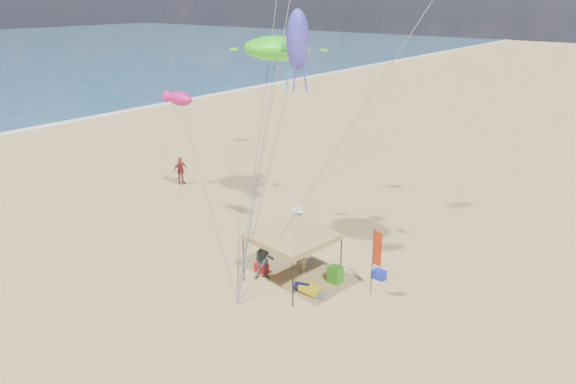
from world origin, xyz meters
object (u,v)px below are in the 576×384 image
(chair_yellow, at_px, (278,242))
(beach_cart, at_px, (311,289))
(feather_flag, at_px, (376,252))
(canopy_tent, at_px, (292,215))
(person_near_b, at_px, (264,260))
(person_near_c, at_px, (298,224))
(chair_green, at_px, (335,274))
(cooler_blue, at_px, (379,274))
(person_far_a, at_px, (180,170))
(cooler_red, at_px, (262,268))
(person_near_a, at_px, (301,254))

(chair_yellow, height_order, beach_cart, chair_yellow)
(chair_yellow, bearing_deg, feather_flag, -8.71)
(canopy_tent, height_order, person_near_b, canopy_tent)
(beach_cart, xyz_separation_m, person_near_c, (-3.46, 3.68, 0.69))
(chair_green, xyz_separation_m, person_near_b, (-2.50, -1.62, 0.51))
(cooler_blue, bearing_deg, canopy_tent, -138.67)
(canopy_tent, distance_m, person_far_a, 14.41)
(feather_flag, relative_size, cooler_red, 5.19)
(cooler_red, height_order, person_near_a, person_near_a)
(feather_flag, height_order, cooler_blue, feather_flag)
(feather_flag, distance_m, person_near_b, 4.71)
(chair_green, relative_size, person_far_a, 0.40)
(cooler_red, height_order, chair_yellow, chair_yellow)
(feather_flag, xyz_separation_m, beach_cart, (-2.01, -1.47, -1.68))
(chair_green, height_order, chair_yellow, same)
(person_near_a, bearing_deg, canopy_tent, 102.11)
(cooler_blue, height_order, chair_yellow, chair_yellow)
(cooler_blue, bearing_deg, person_near_c, 169.80)
(person_near_a, bearing_deg, person_near_c, -48.27)
(cooler_red, xyz_separation_m, person_near_a, (1.36, 1.03, 0.67))
(feather_flag, xyz_separation_m, cooler_blue, (-0.51, 1.31, -1.69))
(chair_yellow, bearing_deg, person_near_a, -26.80)
(cooler_red, xyz_separation_m, chair_yellow, (-0.87, 2.16, 0.16))
(chair_yellow, xyz_separation_m, person_near_a, (2.24, -1.13, 0.51))
(chair_green, relative_size, person_near_b, 0.41)
(cooler_blue, distance_m, person_near_a, 3.36)
(beach_cart, height_order, person_near_b, person_near_b)
(chair_yellow, relative_size, person_near_b, 0.41)
(beach_cart, xyz_separation_m, person_near_a, (-1.39, 1.21, 0.66))
(feather_flag, xyz_separation_m, person_near_a, (-3.40, -0.26, -1.03))
(person_near_a, xyz_separation_m, person_far_a, (-13.01, 4.64, 0.02))
(feather_flag, bearing_deg, person_near_c, 158.10)
(cooler_red, bearing_deg, person_near_c, 101.59)
(cooler_red, height_order, person_near_c, person_near_c)
(beach_cart, bearing_deg, person_far_a, 157.89)
(beach_cart, height_order, person_near_a, person_near_a)
(cooler_red, bearing_deg, cooler_blue, 31.45)
(canopy_tent, xyz_separation_m, cooler_blue, (2.74, 2.41, -2.75))
(beach_cart, bearing_deg, feather_flag, 36.18)
(cooler_red, height_order, person_near_b, person_near_b)
(chair_green, bearing_deg, person_near_c, 148.44)
(cooler_blue, xyz_separation_m, beach_cart, (-1.50, -2.78, 0.01))
(chair_green, xyz_separation_m, person_far_a, (-14.63, 4.44, 0.53))
(beach_cart, xyz_separation_m, person_far_a, (-14.40, 5.85, 0.68))
(cooler_blue, bearing_deg, chair_green, -132.74)
(feather_flag, bearing_deg, chair_green, -177.82)
(feather_flag, height_order, person_near_a, feather_flag)
(beach_cart, distance_m, person_near_a, 1.95)
(cooler_red, height_order, chair_green, chair_green)
(person_near_a, bearing_deg, person_near_b, 59.89)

